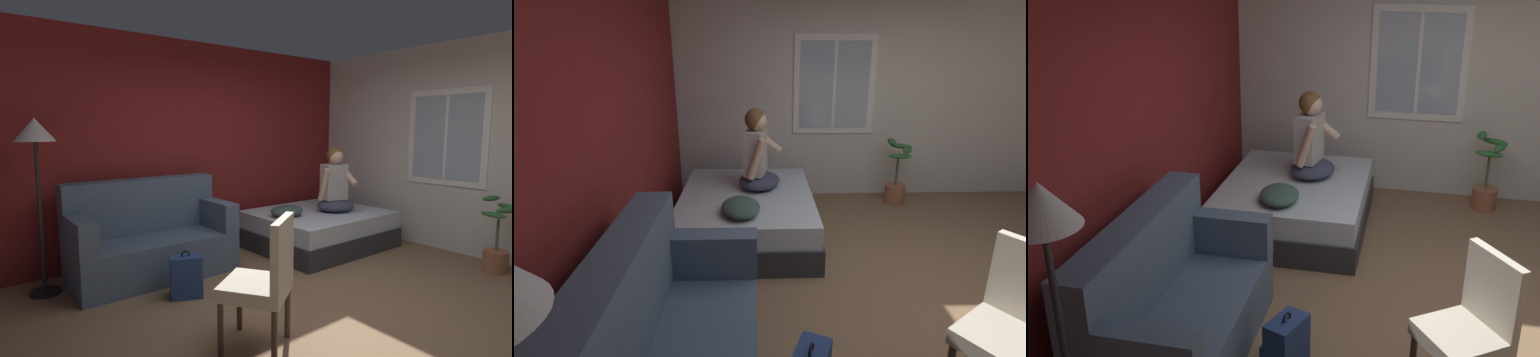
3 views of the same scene
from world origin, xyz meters
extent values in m
plane|color=brown|center=(0.00, 0.00, 0.00)|extent=(40.00, 40.00, 0.00)
cube|color=maroon|center=(0.00, 2.50, 1.35)|extent=(10.10, 0.16, 2.70)
cube|color=silver|center=(2.63, 0.00, 1.35)|extent=(0.16, 6.25, 2.70)
cube|color=white|center=(2.54, 0.40, 1.49)|extent=(0.02, 1.04, 1.24)
cube|color=#9EB2C6|center=(2.52, 0.40, 1.49)|extent=(0.01, 0.88, 1.08)
cube|color=white|center=(2.52, 0.40, 1.49)|extent=(0.01, 0.04, 1.08)
cube|color=#2D2D33|center=(1.35, 1.51, 0.13)|extent=(1.77, 1.43, 0.26)
cube|color=silver|center=(1.35, 1.51, 0.37)|extent=(1.72, 1.39, 0.22)
cube|color=#47566B|center=(-0.89, 1.80, 0.22)|extent=(1.70, 0.81, 0.44)
cube|color=#47566B|center=(-0.89, 2.10, 0.74)|extent=(1.70, 0.25, 0.60)
cube|color=#47566B|center=(-1.65, 1.80, 0.60)|extent=(0.18, 0.80, 0.32)
cube|color=#47566B|center=(-0.13, 1.80, 0.60)|extent=(0.18, 0.80, 0.32)
cylinder|color=#382D23|center=(-0.83, 0.28, 0.20)|extent=(0.04, 0.04, 0.40)
cylinder|color=#382D23|center=(-1.15, 0.06, 0.20)|extent=(0.04, 0.04, 0.40)
cylinder|color=#382D23|center=(-0.60, -0.04, 0.20)|extent=(0.04, 0.04, 0.40)
cylinder|color=#382D23|center=(-0.93, -0.26, 0.20)|extent=(0.04, 0.04, 0.40)
cube|color=#B2A893|center=(-0.88, 0.01, 0.45)|extent=(0.64, 0.64, 0.10)
cube|color=#B2A893|center=(-0.76, -0.16, 0.74)|extent=(0.41, 0.31, 0.48)
ellipsoid|color=#383D51|center=(1.54, 1.37, 0.56)|extent=(0.60, 0.54, 0.16)
cube|color=#B2ADA8|center=(1.55, 1.41, 0.88)|extent=(0.36, 0.26, 0.48)
cylinder|color=#DBB293|center=(1.34, 1.40, 0.86)|extent=(0.12, 0.22, 0.44)
cylinder|color=#DBB293|center=(1.70, 1.30, 0.98)|extent=(0.16, 0.38, 0.29)
sphere|color=#DBB293|center=(1.54, 1.39, 1.23)|extent=(0.21, 0.21, 0.21)
ellipsoid|color=brown|center=(1.55, 1.41, 1.24)|extent=(0.27, 0.26, 0.23)
cube|color=navy|center=(-0.87, 1.10, 0.20)|extent=(0.35, 0.28, 0.40)
cube|color=navy|center=(-0.82, 1.21, 0.11)|extent=(0.24, 0.14, 0.18)
torus|color=black|center=(-0.87, 1.10, 0.42)|extent=(0.09, 0.05, 0.09)
ellipsoid|color=#385147|center=(0.82, 1.55, 0.55)|extent=(0.53, 0.43, 0.14)
cube|color=#B7B7BC|center=(1.81, 1.16, 0.48)|extent=(0.13, 0.16, 0.01)
cylinder|color=black|center=(-1.92, 2.01, 0.01)|extent=(0.28, 0.28, 0.03)
cylinder|color=black|center=(-1.92, 2.01, 0.76)|extent=(0.04, 0.04, 1.45)
cone|color=silver|center=(-1.92, 2.01, 1.59)|extent=(0.36, 0.36, 0.22)
cylinder|color=#995B3D|center=(2.21, -0.41, 0.12)|extent=(0.26, 0.26, 0.24)
cylinder|color=#426033|center=(2.21, -0.41, 0.42)|extent=(0.03, 0.03, 0.36)
ellipsoid|color=#2D6B33|center=(2.11, -0.39, 0.66)|extent=(0.15, 0.29, 0.06)
ellipsoid|color=#2D6B33|center=(2.30, -0.46, 0.74)|extent=(0.22, 0.29, 0.06)
ellipsoid|color=#2D6B33|center=(2.23, -0.31, 0.82)|extent=(0.29, 0.15, 0.06)
ellipsoid|color=#2D6B33|center=(2.17, -0.50, 0.72)|extent=(0.30, 0.21, 0.06)
camera|label=1|loc=(-2.57, -2.19, 1.60)|focal=28.00mm
camera|label=2|loc=(-2.62, 1.38, 2.03)|focal=28.00mm
camera|label=3|loc=(-4.08, 0.39, 2.68)|focal=42.00mm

